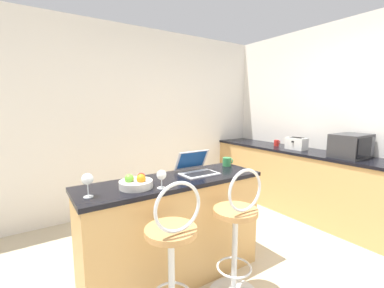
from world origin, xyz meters
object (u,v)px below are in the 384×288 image
(bar_stool_near, at_px, (173,262))
(mug_green, at_px, (227,162))
(bar_stool_far, at_px, (236,237))
(wine_glass_short, at_px, (162,176))
(mug_red, at_px, (277,143))
(toaster, at_px, (296,144))
(laptop, at_px, (196,168))
(fruit_bowl, at_px, (136,183))
(microwave, at_px, (351,146))
(wine_glass_tall, at_px, (87,180))

(bar_stool_near, bearing_deg, mug_green, 31.29)
(bar_stool_far, relative_size, wine_glass_short, 7.62)
(bar_stool_near, height_order, mug_red, bar_stool_near)
(toaster, distance_m, wine_glass_short, 2.43)
(bar_stool_far, xyz_separation_m, mug_red, (1.93, 1.18, 0.44))
(laptop, distance_m, fruit_bowl, 0.62)
(bar_stool_near, height_order, toaster, toaster)
(microwave, height_order, fruit_bowl, microwave)
(microwave, relative_size, toaster, 1.72)
(toaster, bearing_deg, microwave, -87.09)
(toaster, distance_m, wine_glass_tall, 2.90)
(laptop, distance_m, microwave, 1.99)
(laptop, height_order, wine_glass_tall, laptop)
(laptop, bearing_deg, mug_green, 7.95)
(bar_stool_far, height_order, microwave, microwave)
(bar_stool_far, distance_m, fruit_bowl, 0.87)
(microwave, height_order, wine_glass_tall, microwave)
(laptop, distance_m, wine_glass_short, 0.51)
(wine_glass_tall, bearing_deg, microwave, -5.77)
(bar_stool_near, distance_m, mug_green, 1.22)
(laptop, height_order, microwave, microwave)
(fruit_bowl, distance_m, wine_glass_short, 0.20)
(bar_stool_near, distance_m, toaster, 2.63)
(laptop, height_order, wine_glass_short, laptop)
(toaster, bearing_deg, mug_red, 84.83)
(mug_red, bearing_deg, bar_stool_far, -148.54)
(bar_stool_far, relative_size, microwave, 2.29)
(toaster, relative_size, mug_green, 2.60)
(fruit_bowl, bearing_deg, laptop, 9.91)
(microwave, distance_m, wine_glass_short, 2.42)
(fruit_bowl, bearing_deg, mug_red, 16.49)
(bar_stool_near, distance_m, laptop, 0.88)
(wine_glass_tall, height_order, wine_glass_short, wine_glass_tall)
(laptop, relative_size, microwave, 0.70)
(mug_green, bearing_deg, wine_glass_short, -162.35)
(bar_stool_near, height_order, fruit_bowl, bar_stool_near)
(microwave, height_order, wine_glass_short, microwave)
(laptop, xyz_separation_m, wine_glass_tall, (-0.96, -0.12, 0.07))
(laptop, bearing_deg, wine_glass_tall, -172.82)
(toaster, height_order, fruit_bowl, toaster)
(wine_glass_tall, bearing_deg, bar_stool_near, -45.09)
(microwave, bearing_deg, mug_green, 162.75)
(bar_stool_far, xyz_separation_m, laptop, (-0.01, 0.53, 0.44))
(toaster, bearing_deg, wine_glass_short, -167.88)
(toaster, distance_m, mug_red, 0.37)
(laptop, height_order, mug_green, laptop)
(fruit_bowl, bearing_deg, wine_glass_tall, -177.79)
(wine_glass_tall, bearing_deg, wine_glass_short, -11.65)
(laptop, xyz_separation_m, microwave, (1.95, -0.41, 0.09))
(toaster, relative_size, mug_red, 2.91)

